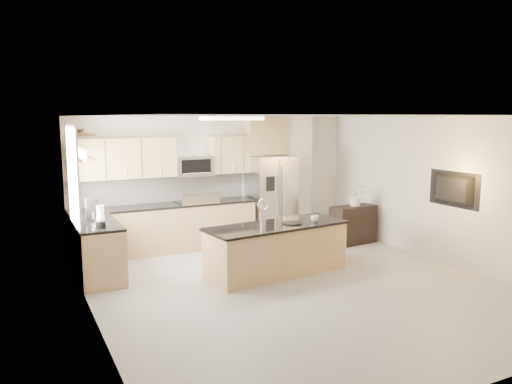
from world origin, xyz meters
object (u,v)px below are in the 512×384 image
cup (315,218)px  blender (101,218)px  microwave (193,166)px  credenza (353,225)px  flower_vase (356,190)px  kettle (101,216)px  television (450,189)px  refrigerator (271,198)px  island (277,249)px  range (196,224)px  bowl (76,130)px  platter (292,223)px  coffee_maker (92,210)px

cup → blender: 3.46m
microwave → credenza: microwave is taller
flower_vase → credenza: bearing=161.5°
kettle → television: (5.54, -1.88, 0.31)m
cup → kettle: 3.49m
refrigerator → kettle: bearing=-162.0°
island → blender: (-2.70, 0.64, 0.65)m
range → credenza: bearing=-20.7°
cup → bowl: bearing=155.9°
platter → flower_vase: flower_vase is taller
refrigerator → blender: (-3.73, -1.50, 0.18)m
blender → flower_vase: flower_vase is taller
island → coffee_maker: (-2.72, 1.30, 0.67)m
cup → microwave: bearing=118.6°
blender → television: bearing=-15.8°
coffee_maker → kettle: bearing=-78.9°
range → cup: 2.65m
coffee_maker → television: bearing=-21.7°
cup → coffee_maker: coffee_maker is taller
refrigerator → television: 3.62m
flower_vase → television: bearing=-76.7°
range → cup: size_ratio=8.46×
microwave → bowl: bowl is taller
range → microwave: size_ratio=1.50×
bowl → kettle: bearing=-68.3°
coffee_maker → refrigerator: bearing=12.6°
microwave → blender: bearing=-141.2°
microwave → kettle: bearing=-146.0°
television → bowl: bearing=67.0°
island → television: 3.18m
coffee_maker → range: bearing=22.9°
kettle → television: bearing=-18.7°
credenza → flower_vase: bearing=-25.1°
cup → kettle: (-3.33, 1.02, 0.16)m
flower_vase → television: (0.47, -1.98, 0.23)m
island → coffee_maker: coffee_maker is taller
kettle → television: size_ratio=0.26×
range → island: size_ratio=0.46×
blender → microwave: bearing=38.8°
cup → bowl: bowl is taller
island → bowl: bowl is taller
blender → kettle: bearing=80.6°
island → coffee_maker: bearing=148.4°
credenza → coffee_maker: size_ratio=2.74×
range → credenza: (3.00, -1.13, -0.08)m
refrigerator → television: refrigerator is taller
island → television: television is taller
refrigerator → credenza: bearing=-39.0°
credenza → cup: cup is taller
refrigerator → microwave: bearing=174.1°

